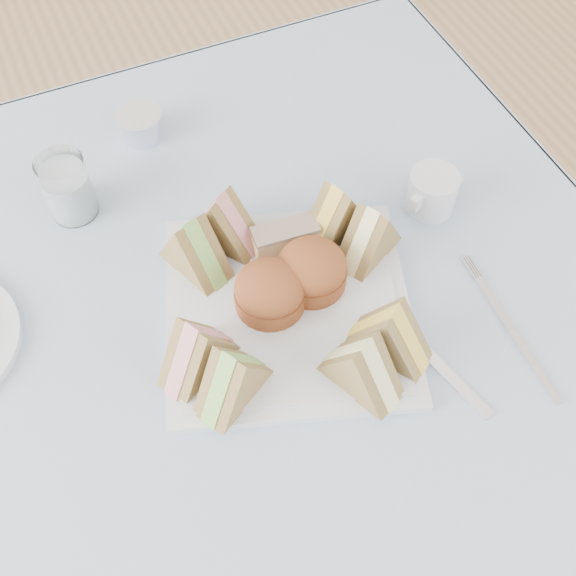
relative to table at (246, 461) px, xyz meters
name	(u,v)px	position (x,y,z in m)	size (l,w,h in m)	color
floor	(255,529)	(0.00, 0.00, -0.37)	(4.00, 4.00, 0.00)	#9E7751
table	(246,461)	(0.00, 0.00, 0.00)	(0.90, 0.90, 0.74)	brown
tablecloth	(231,343)	(0.00, 0.00, 0.37)	(1.02, 1.02, 0.01)	#A0ABCD
serving_plate	(288,309)	(0.08, 0.01, 0.38)	(0.28, 0.28, 0.01)	silver
sandwich_fl_a	(196,347)	(-0.04, -0.02, 0.43)	(0.09, 0.04, 0.08)	olive
sandwich_fl_b	(232,375)	(-0.02, -0.07, 0.43)	(0.09, 0.04, 0.08)	olive
sandwich_fr_a	(391,331)	(0.15, -0.09, 0.43)	(0.09, 0.04, 0.08)	olive
sandwich_fr_b	(363,363)	(0.11, -0.11, 0.43)	(0.09, 0.04, 0.08)	olive
sandwich_bl_a	(193,245)	(0.00, 0.11, 0.43)	(0.09, 0.04, 0.08)	olive
sandwich_bl_b	(223,219)	(0.04, 0.13, 0.43)	(0.09, 0.04, 0.08)	olive
sandwich_br_a	(370,232)	(0.20, 0.04, 0.43)	(0.09, 0.04, 0.08)	olive
sandwich_br_b	(336,211)	(0.17, 0.09, 0.43)	(0.09, 0.04, 0.08)	olive
scone_left	(270,291)	(0.06, 0.02, 0.42)	(0.08, 0.08, 0.06)	#9B4B24
scone_right	(312,269)	(0.12, 0.03, 0.42)	(0.08, 0.08, 0.06)	#9B4B24
pastry_slice	(285,238)	(0.11, 0.09, 0.41)	(0.08, 0.03, 0.04)	tan
water_glass	(67,187)	(-0.11, 0.27, 0.42)	(0.06, 0.06, 0.09)	white
tea_strainer	(141,127)	(0.01, 0.36, 0.39)	(0.06, 0.06, 0.04)	white
knife	(435,361)	(0.20, -0.12, 0.38)	(0.01, 0.17, 0.00)	white
fork	(517,338)	(0.30, -0.13, 0.38)	(0.01, 0.18, 0.00)	white
creamer_jug	(432,192)	(0.31, 0.09, 0.40)	(0.06, 0.06, 0.06)	silver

